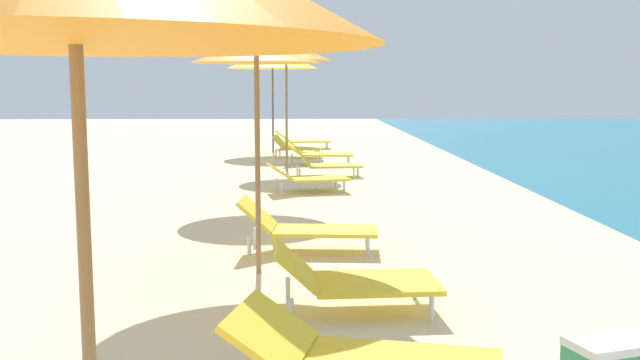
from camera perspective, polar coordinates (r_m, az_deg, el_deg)
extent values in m
cylinder|color=olive|center=(2.76, -17.98, -9.94)|extent=(0.05, 0.05, 1.90)
cube|color=yellow|center=(4.08, -3.99, -11.95)|extent=(0.55, 0.76, 0.28)
cylinder|color=olive|center=(6.70, -4.98, 1.58)|extent=(0.05, 0.05, 2.15)
cone|color=orange|center=(6.70, -5.11, 13.07)|extent=(2.25, 2.25, 0.53)
cube|color=yellow|center=(7.69, 0.41, -4.05)|extent=(1.14, 0.64, 0.04)
cube|color=yellow|center=(7.72, -5.02, -2.70)|extent=(0.42, 0.59, 0.34)
cylinder|color=silver|center=(7.94, 3.75, -4.59)|extent=(0.04, 0.04, 0.20)
cylinder|color=silver|center=(7.49, 3.82, -5.34)|extent=(0.04, 0.04, 0.20)
cylinder|color=silver|center=(8.01, -5.16, -4.50)|extent=(0.04, 0.04, 0.20)
cylinder|color=silver|center=(7.56, -5.64, -5.23)|extent=(0.04, 0.04, 0.20)
cube|color=yellow|center=(5.70, 4.40, -8.14)|extent=(1.01, 0.75, 0.04)
cube|color=yellow|center=(5.59, -2.05, -6.72)|extent=(0.37, 0.71, 0.31)
cylinder|color=silver|center=(6.08, 7.53, -8.40)|extent=(0.04, 0.04, 0.21)
cylinder|color=silver|center=(5.53, 8.86, -10.03)|extent=(0.04, 0.04, 0.21)
cylinder|color=silver|center=(5.95, -2.56, -8.70)|extent=(0.04, 0.04, 0.21)
cylinder|color=silver|center=(5.39, -2.29, -10.44)|extent=(0.04, 0.04, 0.21)
cylinder|color=silver|center=(10.86, -5.06, 3.70)|extent=(0.05, 0.05, 2.10)
cone|color=orange|center=(10.85, -5.14, 10.17)|extent=(1.91, 1.91, 0.35)
sphere|color=silver|center=(10.86, -5.15, 11.24)|extent=(0.06, 0.06, 0.06)
cube|color=yellow|center=(12.02, -0.14, 0.12)|extent=(1.07, 0.82, 0.04)
cube|color=yellow|center=(11.88, -3.20, 0.67)|extent=(0.49, 0.70, 0.26)
cylinder|color=silver|center=(12.39, 1.30, -0.22)|extent=(0.04, 0.04, 0.20)
cylinder|color=silver|center=(11.87, 1.94, -0.56)|extent=(0.04, 0.04, 0.20)
cylinder|color=silver|center=(12.17, -3.48, -0.37)|extent=(0.04, 0.04, 0.20)
cylinder|color=silver|center=(11.65, -3.04, -0.72)|extent=(0.04, 0.04, 0.20)
cylinder|color=olive|center=(14.86, -2.67, 5.07)|extent=(0.05, 0.05, 2.28)
cone|color=orange|center=(14.86, -2.70, 10.22)|extent=(1.83, 1.83, 0.39)
sphere|color=olive|center=(14.87, -2.71, 11.09)|extent=(0.06, 0.06, 0.06)
cube|color=yellow|center=(16.10, 0.57, 2.04)|extent=(1.20, 0.73, 0.04)
cube|color=yellow|center=(16.14, -2.18, 2.65)|extent=(0.47, 0.67, 0.33)
cylinder|color=silver|center=(16.36, 2.29, 1.67)|extent=(0.04, 0.04, 0.21)
cylinder|color=silver|center=(15.83, 2.25, 1.48)|extent=(0.04, 0.04, 0.21)
cylinder|color=silver|center=(16.44, -2.24, 1.70)|extent=(0.04, 0.04, 0.21)
cylinder|color=silver|center=(15.91, -2.44, 1.51)|extent=(0.04, 0.04, 0.21)
cube|color=yellow|center=(14.02, 1.20, 1.14)|extent=(1.08, 0.67, 0.04)
cube|color=yellow|center=(13.92, -1.42, 1.89)|extent=(0.35, 0.59, 0.37)
cylinder|color=silver|center=(14.33, 2.69, 0.80)|extent=(0.04, 0.04, 0.19)
cylinder|color=silver|center=(13.88, 3.02, 0.58)|extent=(0.04, 0.04, 0.19)
cylinder|color=silver|center=(14.18, -1.81, 0.73)|extent=(0.04, 0.04, 0.19)
cylinder|color=silver|center=(13.72, -1.63, 0.51)|extent=(0.04, 0.04, 0.19)
cylinder|color=#4C4C51|center=(19.07, -3.76, 5.50)|extent=(0.05, 0.05, 2.21)
cone|color=yellow|center=(19.07, -3.80, 9.60)|extent=(2.38, 2.38, 0.51)
sphere|color=#4C4C51|center=(19.09, -3.80, 10.46)|extent=(0.06, 0.06, 0.06)
cube|color=yellow|center=(20.32, -0.81, 3.10)|extent=(1.18, 0.69, 0.04)
cube|color=yellow|center=(20.28, -3.00, 3.55)|extent=(0.45, 0.65, 0.32)
cylinder|color=silver|center=(20.63, 0.48, 2.84)|extent=(0.04, 0.04, 0.19)
cylinder|color=silver|center=(20.10, 0.60, 2.72)|extent=(0.04, 0.04, 0.19)
cylinder|color=silver|center=(20.56, -3.14, 2.82)|extent=(0.04, 0.04, 0.19)
cylinder|color=silver|center=(20.04, -3.11, 2.70)|extent=(0.04, 0.04, 0.19)
cube|color=yellow|center=(17.78, -1.35, 2.52)|extent=(1.00, 0.77, 0.04)
cube|color=yellow|center=(17.86, -3.23, 3.07)|extent=(0.38, 0.68, 0.32)
cylinder|color=silver|center=(18.02, -0.09, 2.20)|extent=(0.04, 0.04, 0.20)
cylinder|color=silver|center=(17.47, -0.32, 2.03)|extent=(0.04, 0.04, 0.20)
cylinder|color=silver|center=(18.17, -3.21, 2.23)|extent=(0.04, 0.04, 0.20)
cylinder|color=silver|center=(17.63, -3.53, 2.07)|extent=(0.04, 0.04, 0.20)
cube|color=white|center=(4.54, 22.60, -11.85)|extent=(0.64, 0.46, 0.05)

